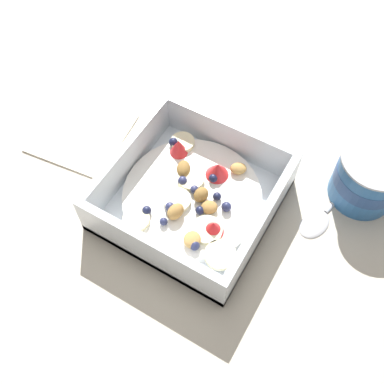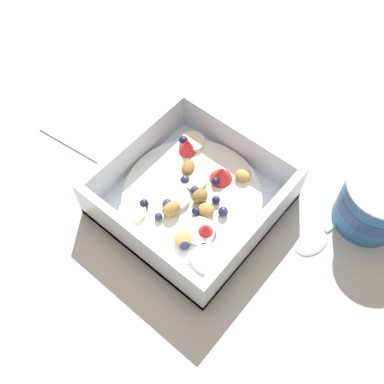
% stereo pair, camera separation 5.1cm
% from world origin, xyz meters
% --- Properties ---
extents(ground_plane, '(2.40, 2.40, 0.00)m').
position_xyz_m(ground_plane, '(0.00, 0.00, 0.00)').
color(ground_plane, beige).
extents(fruit_bowl, '(0.20, 0.20, 0.06)m').
position_xyz_m(fruit_bowl, '(-0.01, 0.01, 0.02)').
color(fruit_bowl, white).
rests_on(fruit_bowl, ground).
extents(spoon, '(0.06, 0.17, 0.01)m').
position_xyz_m(spoon, '(0.14, 0.09, 0.00)').
color(spoon, silver).
rests_on(spoon, ground).
extents(yogurt_cup, '(0.09, 0.09, 0.08)m').
position_xyz_m(yogurt_cup, '(0.17, 0.13, 0.04)').
color(yogurt_cup, '#3370B7').
rests_on(yogurt_cup, ground).
extents(folded_napkin, '(0.13, 0.13, 0.01)m').
position_xyz_m(folded_napkin, '(-0.21, 0.03, 0.00)').
color(folded_napkin, silver).
rests_on(folded_napkin, ground).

